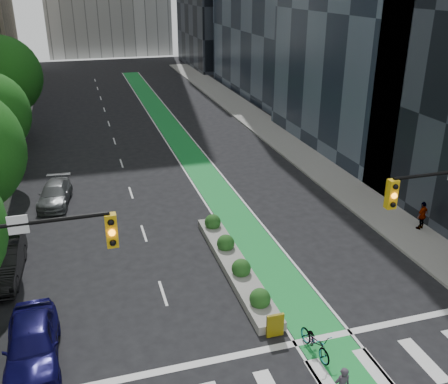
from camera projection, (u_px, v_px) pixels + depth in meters
ground at (262, 375)px, 17.78m from camera, size 160.00×160.00×0.00m
sidewalk_right at (288, 143)px, 42.89m from camera, size 3.60×90.00×0.15m
bike_lane_paint at (176, 136)px, 45.02m from camera, size 2.20×70.00×0.01m
tree_far at (1, 76)px, 40.88m from camera, size 6.60×6.60×9.00m
median_planter at (234, 262)px, 24.15m from camera, size 1.20×10.26×1.10m
bicycle at (315, 342)px, 18.66m from camera, size 0.89×1.98×1.01m
parked_car_left_near at (32, 343)px, 18.15m from camera, size 1.97×4.72×1.60m
parked_car_left_mid at (1, 262)px, 23.31m from camera, size 1.95×5.02×1.63m
parked_car_left_far at (55, 194)px, 31.22m from camera, size 2.33×4.54×1.26m
pedestrian_far at (422, 215)px, 27.61m from camera, size 1.03×0.74×1.63m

